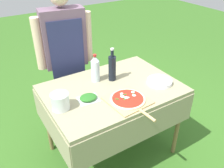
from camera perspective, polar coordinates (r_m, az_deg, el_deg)
ground_plane at (r=2.65m, az=0.04°, el=-15.59°), size 12.00×12.00×0.00m
prep_table at (r=2.18m, az=0.04°, el=-2.82°), size 1.22×0.86×0.80m
person_cook at (r=2.54m, az=-11.16°, el=7.57°), size 0.59×0.25×1.59m
pizza_on_peel at (r=1.96m, az=3.82°, el=-3.88°), size 0.34×0.50×0.05m
oil_bottle at (r=2.20m, az=0.05°, el=3.97°), size 0.07×0.07×0.32m
water_bottle at (r=2.19m, az=-4.05°, el=3.71°), size 0.08×0.08×0.27m
herb_container at (r=1.98m, az=-5.72°, el=-3.32°), size 0.19×0.16×0.04m
mixing_tub at (r=1.89m, az=-12.36°, el=-4.10°), size 0.14×0.14×0.13m
plate_stack at (r=2.24m, az=11.38°, el=0.58°), size 0.23×0.23×0.03m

